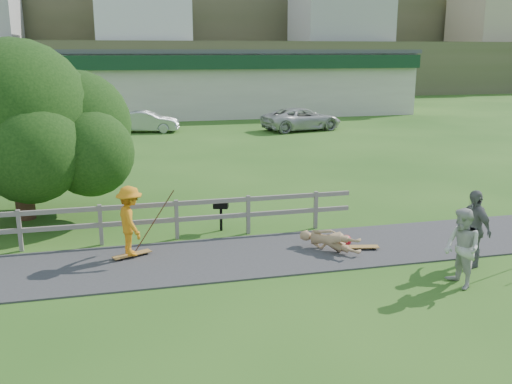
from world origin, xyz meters
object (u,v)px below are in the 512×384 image
spectator_b (473,228)px  car_silver (147,122)px  car_white (302,119)px  skater_fallen (330,241)px  bbq (221,216)px  skater_rider (130,225)px  tree (20,148)px  spectator_a (462,249)px

spectator_b → car_silver: spectator_b is taller
car_white → spectator_b: bearing=159.3°
skater_fallen → bbq: 3.39m
car_white → bbq: 21.57m
skater_fallen → spectator_b: bearing=-70.4°
skater_rider → spectator_b: size_ratio=0.93×
spectator_b → skater_fallen: bearing=-128.0°
car_silver → spectator_b: bearing=-153.5°
spectator_b → tree: (-10.89, 6.77, 1.26)m
skater_rider → skater_fallen: (4.93, -0.75, -0.57)m
bbq → skater_rider: bearing=-129.1°
spectator_b → car_white: size_ratio=0.36×
car_silver → tree: 19.18m
car_silver → tree: tree is taller
spectator_b → car_silver: (-6.11, 25.28, -0.27)m
skater_fallen → car_silver: (-3.17, 23.58, 0.36)m
skater_rider → spectator_b: bearing=-121.4°
skater_fallen → spectator_b: 3.45m
spectator_b → bbq: (-5.30, 4.13, -0.48)m
tree → car_silver: bearing=75.5°
skater_rider → bbq: size_ratio=1.94×
car_white → skater_fallen: bearing=151.4°
car_silver → tree: (-4.78, -18.52, 1.53)m
skater_rider → spectator_a: size_ratio=0.99×
skater_fallen → spectator_a: size_ratio=0.94×
skater_rider → tree: (-3.02, 4.32, 1.32)m
skater_fallen → tree: 9.61m
spectator_b → car_white: (3.68, 23.74, -0.21)m
spectator_a → car_white: 25.24m
spectator_a → spectator_b: (0.99, 1.07, 0.05)m
spectator_a → skater_fallen: bearing=-146.3°
car_silver → car_white: size_ratio=0.77×
car_silver → tree: bearing=178.4°
skater_rider → car_white: bearing=-42.5°
car_white → tree: size_ratio=0.74×
car_silver → car_white: bearing=-86.1°
tree → bbq: tree is taller
skater_rider → spectator_b: 8.23m
skater_rider → tree: 5.43m
skater_rider → car_white: 24.22m
car_white → bbq: car_white is taller
skater_fallen → spectator_b: spectator_b is taller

